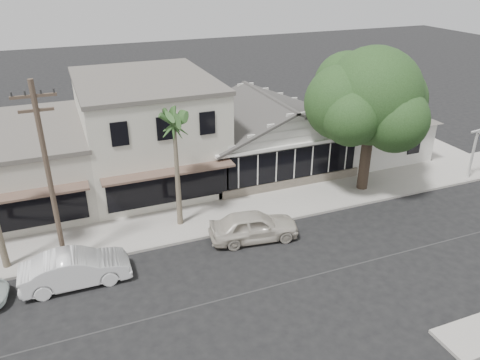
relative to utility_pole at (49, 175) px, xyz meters
name	(u,v)px	position (x,y,z in m)	size (l,w,h in m)	color
ground	(282,284)	(9.00, -5.20, -4.79)	(140.00, 140.00, 0.00)	black
sidewalk_north	(84,243)	(1.00, 1.55, -4.71)	(90.00, 3.50, 0.15)	#9E9991
corner_shop	(267,131)	(14.00, 7.27, -2.17)	(10.40, 8.60, 5.10)	silver
side_cottage	(373,135)	(22.20, 6.30, -3.29)	(6.00, 6.00, 3.00)	silver
row_building_near	(148,132)	(6.00, 8.30, -1.54)	(8.00, 10.00, 6.50)	beige
utility_pole	(49,175)	(0.00, 0.00, 0.00)	(1.80, 0.24, 9.00)	brown
car_0	(254,226)	(9.32, -1.25, -4.00)	(1.86, 4.63, 1.58)	beige
car_1	(75,269)	(0.42, -1.66, -4.00)	(1.66, 4.76, 1.57)	white
shade_tree	(369,98)	(17.94, 1.77, 1.13)	(8.10, 7.32, 8.99)	#413228
palm_east	(174,123)	(6.10, 1.50, 1.14)	(2.26, 2.26, 6.93)	#726651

